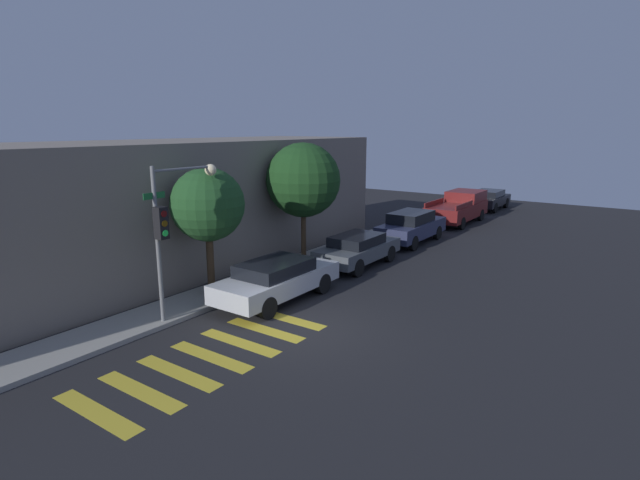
% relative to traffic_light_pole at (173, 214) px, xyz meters
% --- Properties ---
extents(ground_plane, '(60.00, 60.00, 0.00)m').
position_rel_traffic_light_pole_xyz_m(ground_plane, '(1.47, -3.37, -3.21)').
color(ground_plane, black).
extents(sidewalk, '(26.00, 1.80, 0.14)m').
position_rel_traffic_light_pole_xyz_m(sidewalk, '(1.47, 0.73, -3.14)').
color(sidewalk, gray).
rests_on(sidewalk, ground).
extents(building_row, '(26.00, 6.00, 5.09)m').
position_rel_traffic_light_pole_xyz_m(building_row, '(1.47, 5.03, -0.66)').
color(building_row, slate).
rests_on(building_row, ground).
extents(crosswalk, '(6.61, 2.60, 0.00)m').
position_rel_traffic_light_pole_xyz_m(crosswalk, '(-1.16, -2.57, -3.20)').
color(crosswalk, gold).
rests_on(crosswalk, ground).
extents(traffic_light_pole, '(2.63, 0.56, 4.60)m').
position_rel_traffic_light_pole_xyz_m(traffic_light_pole, '(0.00, 0.00, 0.00)').
color(traffic_light_pole, slate).
rests_on(traffic_light_pole, ground).
extents(sedan_near_corner, '(4.69, 1.85, 1.37)m').
position_rel_traffic_light_pole_xyz_m(sedan_near_corner, '(2.99, -1.27, -2.46)').
color(sedan_near_corner, '#B7BABF').
rests_on(sedan_near_corner, ground).
extents(sedan_middle, '(4.30, 1.78, 1.32)m').
position_rel_traffic_light_pole_xyz_m(sedan_middle, '(8.17, -1.27, -2.48)').
color(sedan_middle, '#4C5156').
rests_on(sedan_middle, ground).
extents(sedan_far_end, '(4.66, 1.78, 1.57)m').
position_rel_traffic_light_pole_xyz_m(sedan_far_end, '(13.32, -1.27, -2.38)').
color(sedan_far_end, '#2D3351').
rests_on(sedan_far_end, ground).
extents(pickup_truck, '(5.40, 2.07, 1.79)m').
position_rel_traffic_light_pole_xyz_m(pickup_truck, '(19.96, -1.27, -2.29)').
color(pickup_truck, maroon).
rests_on(pickup_truck, ground).
extents(sedan_tail_of_row, '(4.42, 1.89, 1.34)m').
position_rel_traffic_light_pole_xyz_m(sedan_tail_of_row, '(25.87, -1.27, -2.47)').
color(sedan_tail_of_row, black).
rests_on(sedan_tail_of_row, ground).
extents(tree_near_corner, '(2.43, 2.43, 4.37)m').
position_rel_traffic_light_pole_xyz_m(tree_near_corner, '(2.05, 0.83, -0.07)').
color(tree_near_corner, '#42301E').
rests_on(tree_near_corner, ground).
extents(tree_midblock, '(3.05, 3.05, 5.03)m').
position_rel_traffic_light_pole_xyz_m(tree_midblock, '(7.26, 0.83, 0.29)').
color(tree_midblock, '#4C3823').
rests_on(tree_midblock, ground).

